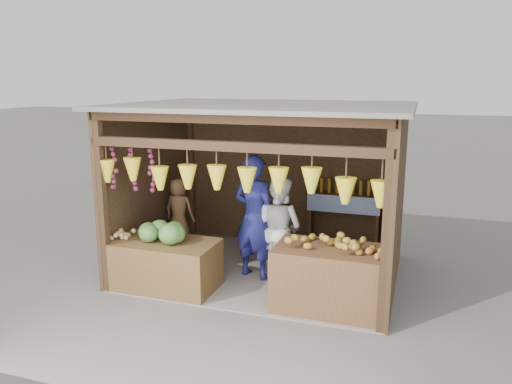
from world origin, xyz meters
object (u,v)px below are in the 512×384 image
man_standing (255,217)px  counter_left (163,265)px  counter_right (331,279)px  vendor_seated (179,210)px  woman_standing (279,228)px

man_standing → counter_left: bearing=49.9°
counter_right → man_standing: man_standing is taller
man_standing → vendor_seated: 1.52m
counter_left → man_standing: (1.15, 0.80, 0.61)m
counter_left → counter_right: counter_right is taller
man_standing → woman_standing: bearing=-150.9°
counter_left → woman_standing: size_ratio=0.97×
counter_left → vendor_seated: bearing=105.4°
counter_right → woman_standing: bearing=139.2°
counter_left → man_standing: size_ratio=0.81×
man_standing → woman_standing: 0.40m
man_standing → vendor_seated: man_standing is taller
woman_standing → vendor_seated: 1.85m
counter_left → woman_standing: woman_standing is taller
vendor_seated → counter_left: bearing=110.5°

